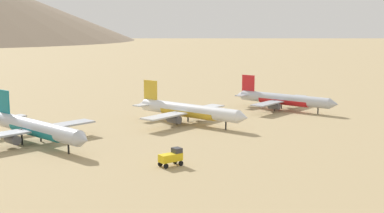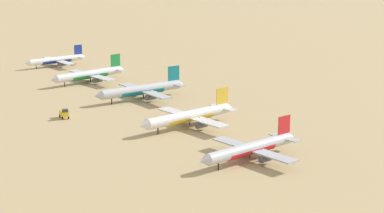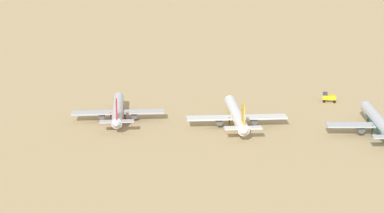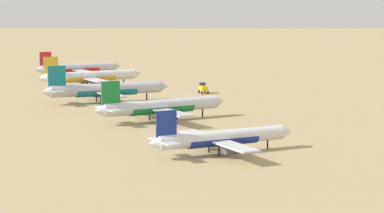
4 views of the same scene
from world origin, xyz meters
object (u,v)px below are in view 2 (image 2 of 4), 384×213
at_px(parked_jet_0, 57,60).
at_px(parked_jet_1, 90,74).
at_px(parked_jet_2, 142,90).
at_px(parked_jet_3, 190,116).
at_px(parked_jet_4, 251,149).
at_px(service_truck, 64,113).

height_order(parked_jet_0, parked_jet_1, parked_jet_1).
xyz_separation_m(parked_jet_2, parked_jet_3, (6.08, 48.03, -0.10)).
xyz_separation_m(parked_jet_3, parked_jet_4, (4.31, 42.46, -0.26)).
bearing_deg(parked_jet_4, parked_jet_0, -92.54).
xyz_separation_m(parked_jet_1, parked_jet_3, (1.47, 92.55, 0.16)).
height_order(parked_jet_3, service_truck, parked_jet_3).
bearing_deg(parked_jet_2, parked_jet_4, 83.45).
distance_m(parked_jet_0, parked_jet_4, 184.51).
relative_size(parked_jet_0, parked_jet_3, 0.84).
relative_size(parked_jet_0, parked_jet_1, 0.87).
bearing_deg(service_truck, parked_jet_2, -163.56).
bearing_deg(parked_jet_1, service_truck, 57.88).
bearing_deg(parked_jet_0, parked_jet_2, 91.35).
relative_size(parked_jet_1, service_truck, 7.66).
relative_size(parked_jet_1, parked_jet_3, 0.96).
relative_size(parked_jet_2, parked_jet_3, 1.03).
height_order(parked_jet_3, parked_jet_4, parked_jet_3).
distance_m(parked_jet_1, parked_jet_2, 44.75).
distance_m(parked_jet_0, parked_jet_2, 93.86).
bearing_deg(service_truck, parked_jet_0, -109.67).
xyz_separation_m(parked_jet_2, service_truck, (39.96, 11.79, -2.18)).
bearing_deg(service_truck, parked_jet_4, 110.59).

